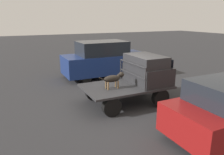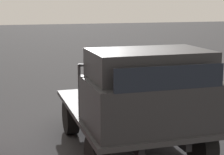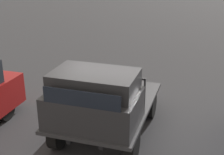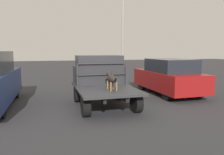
# 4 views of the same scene
# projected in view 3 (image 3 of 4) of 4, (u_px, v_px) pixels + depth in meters

# --- Properties ---
(ground_plane) EXTENTS (80.00, 80.00, 0.00)m
(ground_plane) POSITION_uv_depth(u_px,v_px,m) (108.00, 130.00, 8.03)
(ground_plane) COLOR #2D2D30
(flatbed_truck) EXTENTS (3.44, 2.08, 0.76)m
(flatbed_truck) POSITION_uv_depth(u_px,v_px,m) (108.00, 111.00, 7.83)
(flatbed_truck) COLOR black
(flatbed_truck) RESTS_ON ground
(truck_cab) EXTENTS (1.34, 1.96, 1.16)m
(truck_cab) POSITION_uv_depth(u_px,v_px,m) (94.00, 100.00, 6.69)
(truck_cab) COLOR #28282B
(truck_cab) RESTS_ON flatbed_truck
(truck_headboard) EXTENTS (0.04, 1.96, 0.89)m
(truck_headboard) POSITION_uv_depth(u_px,v_px,m) (105.00, 86.00, 7.31)
(truck_headboard) COLOR #2D2D30
(truck_headboard) RESTS_ON flatbed_truck
(dog) EXTENTS (1.08, 0.27, 0.65)m
(dog) POSITION_uv_depth(u_px,v_px,m) (111.00, 80.00, 8.19)
(dog) COLOR brown
(dog) RESTS_ON flatbed_truck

